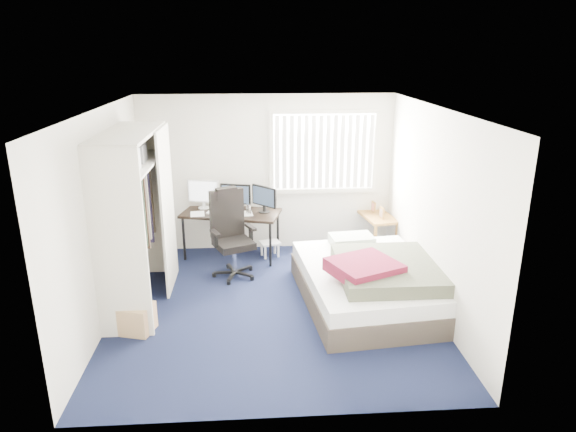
{
  "coord_description": "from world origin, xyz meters",
  "views": [
    {
      "loc": [
        -0.22,
        -5.91,
        3.15
      ],
      "look_at": [
        0.22,
        0.4,
        1.09
      ],
      "focal_mm": 32.0,
      "sensor_mm": 36.0,
      "label": 1
    }
  ],
  "objects_px": {
    "nightstand": "(376,219)",
    "bed": "(371,281)",
    "desk": "(232,210)",
    "office_chair": "(232,243)"
  },
  "relations": [
    {
      "from": "office_chair",
      "to": "bed",
      "type": "distance_m",
      "value": 2.1
    },
    {
      "from": "desk",
      "to": "bed",
      "type": "relative_size",
      "value": 0.68
    },
    {
      "from": "nightstand",
      "to": "desk",
      "type": "bearing_deg",
      "value": -177.79
    },
    {
      "from": "nightstand",
      "to": "bed",
      "type": "xyz_separation_m",
      "value": [
        -0.48,
        -1.82,
        -0.24
      ]
    },
    {
      "from": "office_chair",
      "to": "nightstand",
      "type": "distance_m",
      "value": 2.44
    },
    {
      "from": "desk",
      "to": "nightstand",
      "type": "height_order",
      "value": "desk"
    },
    {
      "from": "desk",
      "to": "office_chair",
      "type": "bearing_deg",
      "value": -88.6
    },
    {
      "from": "office_chair",
      "to": "nightstand",
      "type": "xyz_separation_m",
      "value": [
        2.31,
        0.8,
        0.05
      ]
    },
    {
      "from": "desk",
      "to": "bed",
      "type": "xyz_separation_m",
      "value": [
        1.84,
        -1.74,
        -0.47
      ]
    },
    {
      "from": "desk",
      "to": "office_chair",
      "type": "xyz_separation_m",
      "value": [
        0.02,
        -0.71,
        -0.28
      ]
    }
  ]
}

